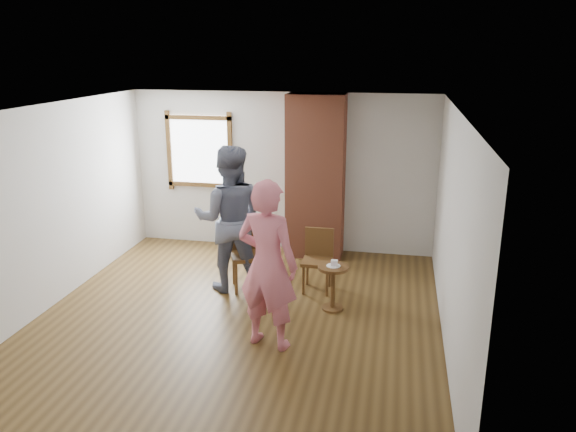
% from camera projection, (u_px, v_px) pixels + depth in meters
% --- Properties ---
extents(ground, '(5.50, 5.50, 0.00)m').
position_uv_depth(ground, '(237.00, 320.00, 7.02)').
color(ground, brown).
rests_on(ground, ground).
extents(room_shell, '(5.04, 5.52, 2.62)m').
position_uv_depth(room_shell, '(242.00, 168.00, 7.08)').
color(room_shell, silver).
rests_on(room_shell, ground).
extents(brick_chimney, '(0.90, 0.50, 2.60)m').
position_uv_depth(brick_chimney, '(316.00, 177.00, 8.88)').
color(brick_chimney, '#AD593D').
rests_on(brick_chimney, ground).
extents(stoneware_crock, '(0.46, 0.46, 0.46)m').
position_uv_depth(stoneware_crock, '(260.00, 254.00, 8.60)').
color(stoneware_crock, tan).
rests_on(stoneware_crock, ground).
extents(dark_pot, '(0.17, 0.17, 0.15)m').
position_uv_depth(dark_pot, '(229.00, 250.00, 9.20)').
color(dark_pot, black).
rests_on(dark_pot, ground).
extents(dining_chair_left, '(0.59, 0.59, 0.98)m').
position_uv_depth(dining_chair_left, '(247.00, 250.00, 7.86)').
color(dining_chair_left, brown).
rests_on(dining_chair_left, ground).
extents(dining_chair_right, '(0.40, 0.40, 0.86)m').
position_uv_depth(dining_chair_right, '(318.00, 256.00, 7.80)').
color(dining_chair_right, brown).
rests_on(dining_chair_right, ground).
extents(side_table, '(0.40, 0.40, 0.60)m').
position_uv_depth(side_table, '(333.00, 280.00, 7.20)').
color(side_table, brown).
rests_on(side_table, ground).
extents(cake_plate, '(0.18, 0.18, 0.01)m').
position_uv_depth(cake_plate, '(333.00, 266.00, 7.14)').
color(cake_plate, white).
rests_on(cake_plate, side_table).
extents(cake_slice, '(0.08, 0.07, 0.06)m').
position_uv_depth(cake_slice, '(334.00, 263.00, 7.13)').
color(cake_slice, white).
rests_on(cake_slice, cake_plate).
extents(man, '(1.12, 0.96, 2.03)m').
position_uv_depth(man, '(230.00, 219.00, 7.68)').
color(man, '#131B34').
rests_on(man, ground).
extents(person_pink, '(0.80, 0.62, 1.95)m').
position_uv_depth(person_pink, '(268.00, 265.00, 6.17)').
color(person_pink, '#E37184').
rests_on(person_pink, ground).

